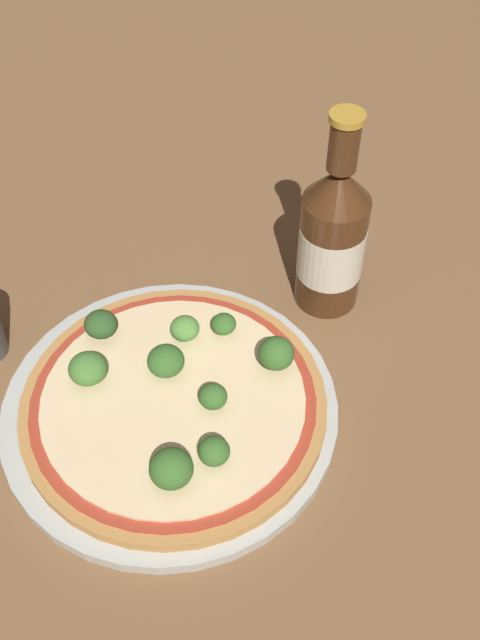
% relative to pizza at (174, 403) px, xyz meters
% --- Properties ---
extents(ground_plane, '(3.00, 3.00, 0.00)m').
position_rel_pizza_xyz_m(ground_plane, '(0.01, 0.02, -0.02)').
color(ground_plane, brown).
extents(plate, '(0.29, 0.29, 0.01)m').
position_rel_pizza_xyz_m(plate, '(-0.00, 0.00, -0.01)').
color(plate, '#B2B7B2').
rests_on(plate, ground_plane).
extents(pizza, '(0.26, 0.26, 0.01)m').
position_rel_pizza_xyz_m(pizza, '(0.00, 0.00, 0.00)').
color(pizza, '#B77F42').
rests_on(pizza, plate).
extents(broccoli_floret_0, '(0.03, 0.03, 0.03)m').
position_rel_pizza_xyz_m(broccoli_floret_0, '(-0.01, 0.03, 0.02)').
color(broccoli_floret_0, '#89A866').
rests_on(broccoli_floret_0, pizza).
extents(broccoli_floret_1, '(0.03, 0.03, 0.03)m').
position_rel_pizza_xyz_m(broccoli_floret_1, '(0.02, -0.07, 0.02)').
color(broccoli_floret_1, '#89A866').
rests_on(broccoli_floret_1, pizza).
extents(broccoli_floret_2, '(0.03, 0.03, 0.03)m').
position_rel_pizza_xyz_m(broccoli_floret_2, '(-0.08, 0.05, 0.02)').
color(broccoli_floret_2, '#89A866').
rests_on(broccoli_floret_2, pizza).
extents(broccoli_floret_3, '(0.02, 0.02, 0.02)m').
position_rel_pizza_xyz_m(broccoli_floret_3, '(0.03, 0.08, 0.02)').
color(broccoli_floret_3, '#89A866').
rests_on(broccoli_floret_3, pizza).
extents(broccoli_floret_4, '(0.03, 0.03, 0.03)m').
position_rel_pizza_xyz_m(broccoli_floret_4, '(-0.07, 0.00, 0.02)').
color(broccoli_floret_4, '#89A866').
rests_on(broccoli_floret_4, pizza).
extents(broccoli_floret_5, '(0.02, 0.02, 0.02)m').
position_rel_pizza_xyz_m(broccoli_floret_5, '(0.04, -0.00, 0.02)').
color(broccoli_floret_5, '#89A866').
rests_on(broccoli_floret_5, pizza).
extents(broccoli_floret_6, '(0.03, 0.03, 0.02)m').
position_rel_pizza_xyz_m(broccoli_floret_6, '(0.05, -0.05, 0.02)').
color(broccoli_floret_6, '#89A866').
rests_on(broccoli_floret_6, pizza).
extents(broccoli_floret_7, '(0.03, 0.03, 0.03)m').
position_rel_pizza_xyz_m(broccoli_floret_7, '(-0.01, 0.07, 0.02)').
color(broccoli_floret_7, '#89A866').
rests_on(broccoli_floret_7, pizza).
extents(broccoli_floret_8, '(0.03, 0.03, 0.03)m').
position_rel_pizza_xyz_m(broccoli_floret_8, '(0.08, 0.05, 0.03)').
color(broccoli_floret_8, '#89A866').
rests_on(broccoli_floret_8, pizza).
extents(beer_bottle, '(0.06, 0.06, 0.21)m').
position_rel_pizza_xyz_m(beer_bottle, '(0.11, 0.17, 0.06)').
color(beer_bottle, '#472814').
rests_on(beer_bottle, ground_plane).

